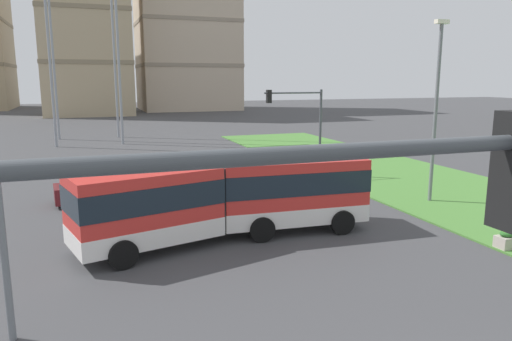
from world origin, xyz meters
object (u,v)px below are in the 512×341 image
Objects in this scene: articulated_bus at (227,197)px; flower_planter_2 at (511,238)px; apartment_tower_centre at (186,3)px; traffic_light_far_right at (302,117)px; streetlight_median at (436,105)px; car_maroon_sedan at (99,187)px.

articulated_bus reaches higher than flower_planter_2.
traffic_light_far_right is at bearing -96.15° from apartment_tower_centre.
streetlight_median is at bearing 74.28° from flower_planter_2.
traffic_light_far_right is 0.62× the size of streetlight_median.
car_maroon_sedan is 18.83m from flower_planter_2.
apartment_tower_centre reaches higher than car_maroon_sedan.
streetlight_median is at bearing -19.82° from car_maroon_sedan.
traffic_light_far_right is (12.35, 2.13, 3.12)m from car_maroon_sedan.
articulated_bus is at bearing -170.16° from streetlight_median.
streetlight_median reaches higher than car_maroon_sedan.
apartment_tower_centre reaches higher than traffic_light_far_right.
flower_planter_2 is (9.50, -4.77, -1.23)m from articulated_bus.
car_maroon_sedan is 17.49m from streetlight_median.
articulated_bus is 86.47m from apartment_tower_centre.
traffic_light_far_right is at bearing 96.72° from flower_planter_2.
traffic_light_far_right is 75.35m from apartment_tower_centre.
articulated_bus is 10.95× the size of flower_planter_2.
car_maroon_sedan is 0.50× the size of streetlight_median.
apartment_tower_centre is (20.21, 74.98, 20.67)m from car_maroon_sedan.
streetlight_median reaches higher than traffic_light_far_right.
car_maroon_sedan is 0.81× the size of traffic_light_far_right.
flower_planter_2 is 15.13m from traffic_light_far_right.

